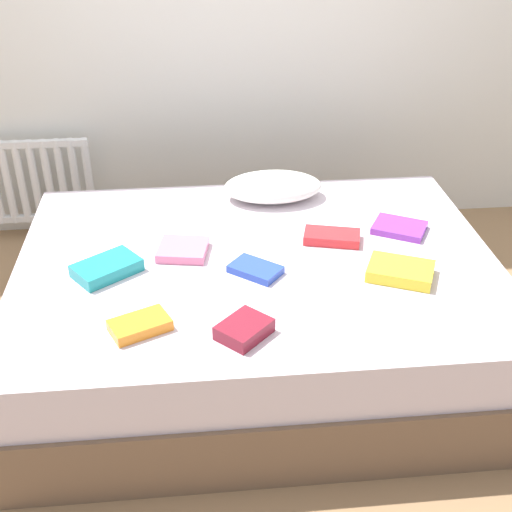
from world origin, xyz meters
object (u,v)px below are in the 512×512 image
Objects in this scene: textbook_yellow at (400,271)px; pillow at (273,187)px; textbook_maroon at (244,329)px; bed at (257,308)px; textbook_pink at (183,250)px; radiator at (35,182)px; textbook_teal at (107,268)px; textbook_blue at (255,269)px; textbook_purple at (399,228)px; textbook_orange at (140,325)px; textbook_red at (332,237)px.

pillow is at bearing 142.91° from textbook_yellow.
pillow is 1.09m from textbook_maroon.
textbook_pink is (-0.30, 0.07, 0.27)m from bed.
textbook_yellow is (0.64, 0.31, -0.00)m from textbook_maroon.
radiator is 2.19m from textbook_yellow.
textbook_teal is 1.15m from textbook_yellow.
textbook_purple is (0.67, 0.28, -0.00)m from textbook_blue.
textbook_maroon is 0.71m from textbook_yellow.
textbook_maroon is at bearing -60.14° from textbook_pink.
pillow is 1.88× the size of textbook_yellow.
bed is 0.69m from textbook_orange.
bed is at bearing -30.59° from textbook_teal.
textbook_maroon is at bearing -58.78° from radiator.
pillow is at bearing 34.87° from textbook_orange.
textbook_blue is 1.13× the size of textbook_maroon.
bed is at bearing -136.12° from textbook_purple.
bed is 0.64m from textbook_yellow.
pillow is at bearing 172.40° from textbook_purple.
textbook_red reaches higher than textbook_pink.
bed is 4.27× the size of pillow.
textbook_teal reaches higher than textbook_yellow.
textbook_pink is at bearing 167.42° from bed.
pillow is 1.88× the size of textbook_teal.
textbook_teal is at bearing -155.14° from textbook_red.
textbook_blue is 0.72m from textbook_purple.
textbook_pink is (-0.43, -0.49, -0.04)m from pillow.
textbook_pink reaches higher than textbook_blue.
textbook_purple is (0.31, 0.06, -0.01)m from textbook_red.
textbook_teal is 1.27× the size of textbook_blue.
textbook_teal is 1.43× the size of textbook_maroon.
textbook_teal is (0.53, -1.26, 0.18)m from radiator.
textbook_blue is 0.79× the size of textbook_yellow.
textbook_blue is at bearing 12.52° from textbook_orange.
textbook_blue is at bearing -99.31° from bed.
textbook_blue is 0.55m from textbook_orange.
textbook_purple is at bearing -25.82° from textbook_teal.
textbook_orange is (-0.79, -0.55, 0.00)m from textbook_red.
textbook_orange is (0.68, -1.64, 0.17)m from radiator.
textbook_teal and textbook_maroon have the same top height.
textbook_yellow is 1.13× the size of textbook_purple.
textbook_pink is at bearing 48.73° from textbook_orange.
textbook_orange is (-0.44, -0.33, 0.00)m from textbook_blue.
radiator is 1.37× the size of pillow.
textbook_blue is 0.89× the size of textbook_purple.
radiator is 1.43m from pillow.
radiator reaches higher than textbook_orange.
textbook_teal is at bearing -145.97° from textbook_blue.
textbook_blue is at bearing 33.54° from textbook_maroon.
textbook_yellow is at bearing -61.21° from pillow.
textbook_red reaches higher than bed.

